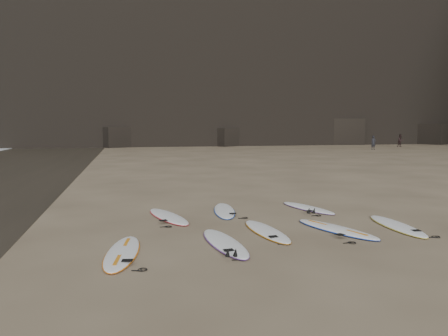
{
  "coord_description": "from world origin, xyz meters",
  "views": [
    {
      "loc": [
        -4.34,
        -10.64,
        2.81
      ],
      "look_at": [
        -1.51,
        2.13,
        1.5
      ],
      "focal_mm": 35.0,
      "sensor_mm": 36.0,
      "label": 1
    }
  ],
  "objects_px": {
    "surfboard_2": "(267,231)",
    "surfboard_5": "(168,216)",
    "person_b": "(400,141)",
    "surfboard_3": "(336,229)",
    "surfboard_6": "(224,210)",
    "surfboard_1": "(225,242)",
    "person_a": "(373,143)",
    "surfboard_0": "(122,252)",
    "surfboard_7": "(308,208)",
    "surfboard_4": "(397,225)"
  },
  "relations": [
    {
      "from": "surfboard_5",
      "to": "person_a",
      "type": "relative_size",
      "value": 1.73
    },
    {
      "from": "surfboard_3",
      "to": "surfboard_2",
      "type": "bearing_deg",
      "value": 153.24
    },
    {
      "from": "surfboard_5",
      "to": "person_a",
      "type": "bearing_deg",
      "value": 34.15
    },
    {
      "from": "surfboard_4",
      "to": "person_a",
      "type": "xyz_separation_m",
      "value": [
        19.58,
        33.36,
        0.73
      ]
    },
    {
      "from": "surfboard_7",
      "to": "surfboard_4",
      "type": "bearing_deg",
      "value": -83.03
    },
    {
      "from": "surfboard_2",
      "to": "surfboard_6",
      "type": "distance_m",
      "value": 2.93
    },
    {
      "from": "surfboard_4",
      "to": "surfboard_5",
      "type": "relative_size",
      "value": 1.0
    },
    {
      "from": "surfboard_1",
      "to": "surfboard_5",
      "type": "relative_size",
      "value": 1.01
    },
    {
      "from": "surfboard_7",
      "to": "surfboard_1",
      "type": "bearing_deg",
      "value": -152.98
    },
    {
      "from": "surfboard_0",
      "to": "surfboard_3",
      "type": "relative_size",
      "value": 0.98
    },
    {
      "from": "surfboard_2",
      "to": "surfboard_7",
      "type": "distance_m",
      "value": 3.6
    },
    {
      "from": "surfboard_7",
      "to": "person_a",
      "type": "relative_size",
      "value": 1.59
    },
    {
      "from": "surfboard_3",
      "to": "person_b",
      "type": "distance_m",
      "value": 47.01
    },
    {
      "from": "surfboard_4",
      "to": "surfboard_1",
      "type": "bearing_deg",
      "value": -168.7
    },
    {
      "from": "surfboard_5",
      "to": "person_b",
      "type": "bearing_deg",
      "value": 31.63
    },
    {
      "from": "surfboard_5",
      "to": "surfboard_7",
      "type": "bearing_deg",
      "value": -11.63
    },
    {
      "from": "surfboard_3",
      "to": "surfboard_4",
      "type": "height_order",
      "value": "surfboard_3"
    },
    {
      "from": "surfboard_5",
      "to": "surfboard_7",
      "type": "distance_m",
      "value": 4.68
    },
    {
      "from": "surfboard_6",
      "to": "surfboard_7",
      "type": "bearing_deg",
      "value": 5.45
    },
    {
      "from": "surfboard_2",
      "to": "surfboard_1",
      "type": "bearing_deg",
      "value": -151.52
    },
    {
      "from": "surfboard_4",
      "to": "surfboard_5",
      "type": "distance_m",
      "value": 6.55
    },
    {
      "from": "surfboard_6",
      "to": "person_a",
      "type": "height_order",
      "value": "person_a"
    },
    {
      "from": "surfboard_3",
      "to": "surfboard_5",
      "type": "bearing_deg",
      "value": 127.88
    },
    {
      "from": "surfboard_2",
      "to": "person_b",
      "type": "height_order",
      "value": "person_b"
    },
    {
      "from": "surfboard_1",
      "to": "surfboard_3",
      "type": "relative_size",
      "value": 0.99
    },
    {
      "from": "surfboard_2",
      "to": "surfboard_3",
      "type": "distance_m",
      "value": 1.89
    },
    {
      "from": "person_a",
      "to": "surfboard_1",
      "type": "bearing_deg",
      "value": -130.5
    },
    {
      "from": "person_b",
      "to": "surfboard_0",
      "type": "bearing_deg",
      "value": -131.59
    },
    {
      "from": "surfboard_2",
      "to": "surfboard_5",
      "type": "distance_m",
      "value": 3.33
    },
    {
      "from": "surfboard_3",
      "to": "person_b",
      "type": "height_order",
      "value": "person_b"
    },
    {
      "from": "surfboard_1",
      "to": "surfboard_5",
      "type": "bearing_deg",
      "value": 101.71
    },
    {
      "from": "person_b",
      "to": "surfboard_1",
      "type": "bearing_deg",
      "value": -129.74
    },
    {
      "from": "surfboard_0",
      "to": "person_b",
      "type": "relative_size",
      "value": 1.72
    },
    {
      "from": "surfboard_3",
      "to": "surfboard_4",
      "type": "xyz_separation_m",
      "value": [
        1.8,
        -0.01,
        -0.0
      ]
    },
    {
      "from": "surfboard_2",
      "to": "surfboard_5",
      "type": "xyz_separation_m",
      "value": [
        -2.34,
        2.37,
        0.0
      ]
    },
    {
      "from": "surfboard_0",
      "to": "surfboard_4",
      "type": "distance_m",
      "value": 7.39
    },
    {
      "from": "surfboard_1",
      "to": "surfboard_3",
      "type": "distance_m",
      "value": 3.26
    },
    {
      "from": "surfboard_4",
      "to": "person_b",
      "type": "height_order",
      "value": "person_b"
    },
    {
      "from": "surfboard_0",
      "to": "surfboard_1",
      "type": "relative_size",
      "value": 0.99
    },
    {
      "from": "surfboard_2",
      "to": "surfboard_6",
      "type": "relative_size",
      "value": 1.0
    },
    {
      "from": "surfboard_0",
      "to": "surfboard_4",
      "type": "height_order",
      "value": "same"
    },
    {
      "from": "surfboard_1",
      "to": "surfboard_7",
      "type": "bearing_deg",
      "value": 38.89
    },
    {
      "from": "person_b",
      "to": "surfboard_3",
      "type": "bearing_deg",
      "value": -127.22
    },
    {
      "from": "surfboard_1",
      "to": "surfboard_2",
      "type": "xyz_separation_m",
      "value": [
        1.32,
        0.87,
        -0.0
      ]
    },
    {
      "from": "surfboard_2",
      "to": "surfboard_4",
      "type": "relative_size",
      "value": 0.97
    },
    {
      "from": "surfboard_3",
      "to": "surfboard_0",
      "type": "bearing_deg",
      "value": 168.94
    },
    {
      "from": "surfboard_1",
      "to": "surfboard_0",
      "type": "bearing_deg",
      "value": -179.13
    },
    {
      "from": "surfboard_3",
      "to": "surfboard_6",
      "type": "distance_m",
      "value": 3.89
    },
    {
      "from": "surfboard_2",
      "to": "surfboard_4",
      "type": "distance_m",
      "value": 3.69
    },
    {
      "from": "surfboard_1",
      "to": "person_b",
      "type": "height_order",
      "value": "person_b"
    }
  ]
}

